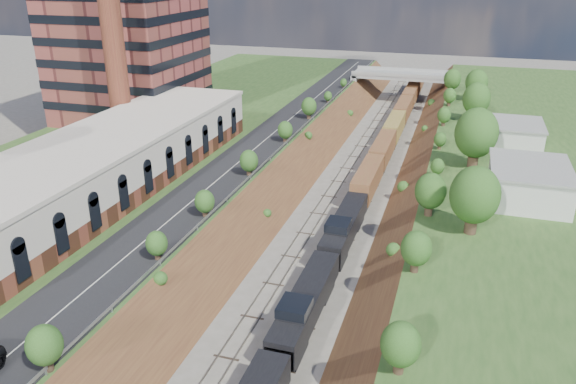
% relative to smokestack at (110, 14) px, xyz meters
% --- Properties ---
extents(platform_left, '(44.00, 180.00, 5.00)m').
position_rel_smokestack_xyz_m(platform_left, '(3.00, 4.00, -22.50)').
color(platform_left, '#2E5020').
rests_on(platform_left, ground).
extents(embankment_left, '(10.00, 180.00, 10.00)m').
position_rel_smokestack_xyz_m(embankment_left, '(25.00, 4.00, -25.00)').
color(embankment_left, brown).
rests_on(embankment_left, ground).
extents(embankment_right, '(10.00, 180.00, 10.00)m').
position_rel_smokestack_xyz_m(embankment_right, '(47.00, 4.00, -25.00)').
color(embankment_right, brown).
rests_on(embankment_right, ground).
extents(rail_left_track, '(1.58, 180.00, 0.18)m').
position_rel_smokestack_xyz_m(rail_left_track, '(33.40, 4.00, -24.91)').
color(rail_left_track, gray).
rests_on(rail_left_track, ground).
extents(rail_right_track, '(1.58, 180.00, 0.18)m').
position_rel_smokestack_xyz_m(rail_right_track, '(38.60, 4.00, -24.91)').
color(rail_right_track, gray).
rests_on(rail_right_track, ground).
extents(road, '(8.00, 180.00, 0.10)m').
position_rel_smokestack_xyz_m(road, '(20.50, 4.00, -19.95)').
color(road, black).
rests_on(road, platform_left).
extents(guardrail, '(0.10, 171.00, 0.70)m').
position_rel_smokestack_xyz_m(guardrail, '(24.60, 3.80, -19.45)').
color(guardrail, '#99999E').
rests_on(guardrail, platform_left).
extents(commercial_building, '(14.30, 62.30, 7.00)m').
position_rel_smokestack_xyz_m(commercial_building, '(8.00, -18.00, -16.49)').
color(commercial_building, brown).
rests_on(commercial_building, platform_left).
extents(smokestack, '(3.20, 3.20, 40.00)m').
position_rel_smokestack_xyz_m(smokestack, '(0.00, 0.00, 0.00)').
color(smokestack, brown).
rests_on(smokestack, platform_left).
extents(overpass, '(24.50, 8.30, 7.40)m').
position_rel_smokestack_xyz_m(overpass, '(36.00, 66.00, -20.08)').
color(overpass, gray).
rests_on(overpass, ground).
extents(white_building_near, '(9.00, 12.00, 4.00)m').
position_rel_smokestack_xyz_m(white_building_near, '(59.50, -4.00, -18.00)').
color(white_building_near, silver).
rests_on(white_building_near, platform_right).
extents(white_building_far, '(8.00, 10.00, 3.60)m').
position_rel_smokestack_xyz_m(white_building_far, '(59.00, 18.00, -18.20)').
color(white_building_far, silver).
rests_on(white_building_far, platform_right).
extents(tree_right_large, '(5.25, 5.25, 7.61)m').
position_rel_smokestack_xyz_m(tree_right_large, '(53.00, -16.00, -15.62)').
color(tree_right_large, '#473323').
rests_on(tree_right_large, platform_right).
extents(tree_left_crest, '(2.45, 2.45, 3.55)m').
position_rel_smokestack_xyz_m(tree_left_crest, '(24.20, -36.00, -17.96)').
color(tree_left_crest, '#473323').
rests_on(tree_left_crest, platform_left).
extents(freight_train, '(2.74, 140.32, 4.55)m').
position_rel_smokestack_xyz_m(freight_train, '(38.60, 17.25, -22.58)').
color(freight_train, black).
rests_on(freight_train, ground).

